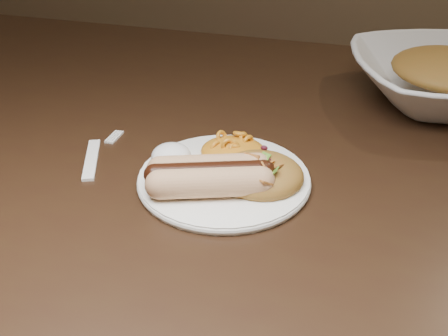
# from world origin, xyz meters

# --- Properties ---
(table) EXTENTS (1.60, 0.90, 0.75)m
(table) POSITION_xyz_m (0.00, 0.00, 0.66)
(table) COLOR black
(table) RESTS_ON floor
(plate) EXTENTS (0.27, 0.27, 0.01)m
(plate) POSITION_xyz_m (0.03, -0.11, 0.76)
(plate) COLOR white
(plate) RESTS_ON table
(hotdog) EXTENTS (0.13, 0.10, 0.03)m
(hotdog) POSITION_xyz_m (0.02, -0.15, 0.78)
(hotdog) COLOR #DCB286
(hotdog) RESTS_ON plate
(mac_and_cheese) EXTENTS (0.10, 0.09, 0.03)m
(mac_and_cheese) POSITION_xyz_m (0.02, -0.06, 0.78)
(mac_and_cheese) COLOR gold
(mac_and_cheese) RESTS_ON plate
(sour_cream) EXTENTS (0.06, 0.06, 0.03)m
(sour_cream) POSITION_xyz_m (-0.05, -0.10, 0.78)
(sour_cream) COLOR white
(sour_cream) RESTS_ON plate
(taco_salad) EXTENTS (0.10, 0.10, 0.05)m
(taco_salad) POSITION_xyz_m (0.07, -0.11, 0.78)
(taco_salad) COLOR #B7451B
(taco_salad) RESTS_ON plate
(fork) EXTENTS (0.07, 0.13, 0.00)m
(fork) POSITION_xyz_m (-0.16, -0.11, 0.75)
(fork) COLOR white
(fork) RESTS_ON table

